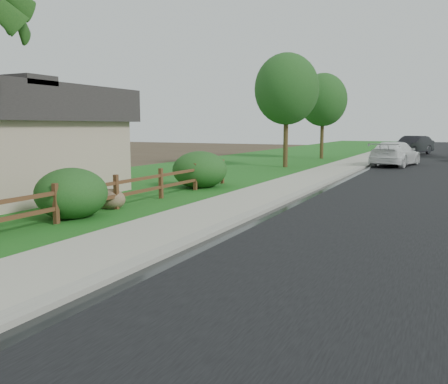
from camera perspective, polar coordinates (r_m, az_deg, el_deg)
The scene contains 14 objects.
road at distance 38.69m, azimuth 24.73°, elevation 3.46°, with size 8.00×90.00×0.02m, color black.
curb at distance 39.01m, azimuth 18.55°, elevation 3.88°, with size 0.40×90.00×0.12m, color gray.
wet_gutter at distance 38.97m, azimuth 19.06°, elevation 3.79°, with size 0.50×90.00×0.00m, color black.
sidewalk at distance 39.20m, azimuth 16.66°, elevation 3.96°, with size 2.20×90.00×0.10m, color #A5A390.
grass_strip at distance 39.55m, azimuth 13.94°, elevation 4.06°, with size 1.60×90.00×0.06m, color #185618.
lawn_near at distance 40.96m, azimuth 6.80°, elevation 4.35°, with size 9.00×90.00×0.04m, color #185618.
ranch_fence at distance 13.63m, azimuth -16.00°, elevation -0.46°, with size 0.12×16.92×1.10m.
white_suv at distance 32.25m, azimuth 19.88°, elevation 4.36°, with size 2.16×5.32×1.54m, color white.
dark_car_far at distance 45.65m, azimuth 21.74°, elevation 5.25°, with size 1.76×5.05×1.66m, color black.
boulder at distance 14.84m, azimuth -13.46°, elevation -0.86°, with size 0.97×0.72×0.64m, color brown.
shrub_c at distance 13.58m, azimuth -17.89°, elevation -0.18°, with size 1.96×1.96×1.41m, color #1C4518.
shrub_d at distance 19.41m, azimuth -2.93°, elevation 2.69°, with size 2.24×2.24×1.53m, color #1C4518.
tree_near_left at distance 29.38m, azimuth 7.53°, elevation 12.16°, with size 3.89×3.89×6.89m.
tree_mid_left at distance 37.72m, azimuth 11.82°, elevation 10.79°, with size 3.67×3.67×6.56m.
Camera 1 is at (5.46, -3.60, 2.53)m, focal length 38.00 mm.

